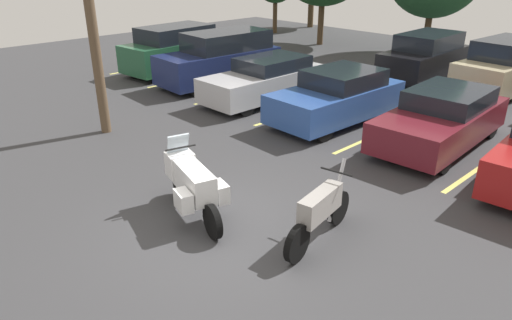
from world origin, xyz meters
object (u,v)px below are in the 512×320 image
Objects in this scene: motorcycle_touring at (192,182)px; car_green at (174,49)px; car_far_champagne at (505,67)px; car_maroon at (442,119)px; car_blue at (337,97)px; car_far_black at (425,57)px; motorcycle_second at (320,212)px; car_silver at (266,80)px; car_navy at (221,58)px.

car_green reaches higher than motorcycle_touring.
motorcycle_touring is at bearing -33.20° from car_green.
car_maroon is at bearing -82.54° from car_far_champagne.
car_far_black reaches higher than car_blue.
car_maroon is at bearing 77.12° from motorcycle_touring.
car_far_black is 2.96m from car_far_champagne.
motorcycle_touring is at bearing -93.21° from car_far_champagne.
motorcycle_second is 8.72m from car_silver.
car_navy is 10.37m from car_far_champagne.
car_green reaches higher than car_maroon.
motorcycle_second is 12.40m from car_far_champagne.
car_navy is 5.85m from car_blue.
motorcycle_touring is 0.52× the size of car_far_black.
car_maroon reaches higher than car_silver.
car_green reaches higher than car_far_black.
car_green is (-12.41, 5.56, 0.39)m from motorcycle_second.
motorcycle_touring is at bearing -80.47° from car_far_black.
motorcycle_second is 0.46× the size of car_silver.
car_green is at bearing 155.87° from motorcycle_second.
car_far_champagne is at bearing 31.80° from car_green.
car_far_champagne is at bearing 97.15° from motorcycle_second.
car_far_black is (-0.73, 6.63, 0.14)m from car_blue.
car_far_black is (-3.79, 6.17, 0.17)m from car_maroon.
car_navy reaches higher than car_silver.
car_blue reaches higher than car_silver.
car_far_black reaches higher than car_silver.
car_blue is at bearing 102.82° from motorcycle_touring.
car_green reaches higher than car_far_champagne.
car_silver is at bearing 179.57° from car_blue.
motorcycle_second is at bearing -31.02° from car_navy.
car_silver is (-4.52, 6.51, 0.03)m from motorcycle_touring.
car_far_champagne is at bearing 86.79° from motorcycle_touring.
car_green is at bearing 179.10° from car_blue.
car_far_champagne is at bearing 72.07° from car_blue.
car_green reaches higher than car_silver.
motorcycle_touring reaches higher than motorcycle_second.
car_silver is 3.04m from car_blue.
car_navy is (2.80, 0.22, 0.01)m from car_green.
car_navy is 2.82m from car_silver.
motorcycle_touring is 6.65m from car_blue.
car_green reaches higher than motorcycle_second.
car_far_champagne is at bearing 52.44° from car_silver.
car_green is at bearing -148.20° from car_far_champagne.
car_silver is 1.04× the size of car_far_champagne.
motorcycle_touring is 7.92m from car_silver.
car_navy reaches higher than car_blue.
motorcycle_touring is 0.51× the size of car_green.
car_far_black reaches higher than car_maroon.
car_navy is 1.03× the size of car_maroon.
motorcycle_touring is 7.12m from car_maroon.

